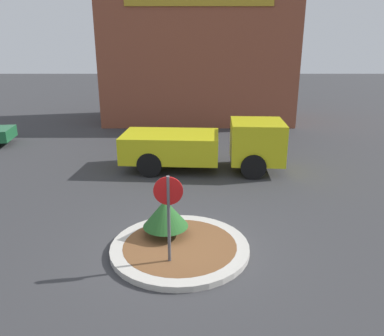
# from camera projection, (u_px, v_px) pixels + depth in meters

# --- Properties ---
(ground_plane) EXTENTS (120.00, 120.00, 0.00)m
(ground_plane) POSITION_uv_depth(u_px,v_px,m) (181.00, 250.00, 8.94)
(ground_plane) COLOR #38383A
(traffic_island) EXTENTS (3.30, 3.30, 0.14)m
(traffic_island) POSITION_uv_depth(u_px,v_px,m) (181.00, 247.00, 8.92)
(traffic_island) COLOR #BCB7AD
(traffic_island) RESTS_ON ground_plane
(stop_sign) EXTENTS (0.62, 0.07, 2.12)m
(stop_sign) POSITION_uv_depth(u_px,v_px,m) (170.00, 206.00, 7.85)
(stop_sign) COLOR #4C4C51
(stop_sign) RESTS_ON ground_plane
(island_shrub) EXTENTS (1.13, 1.13, 0.94)m
(island_shrub) POSITION_uv_depth(u_px,v_px,m) (167.00, 213.00, 9.21)
(island_shrub) COLOR brown
(island_shrub) RESTS_ON traffic_island
(utility_truck) EXTENTS (6.30, 2.64, 1.94)m
(utility_truck) POSITION_uv_depth(u_px,v_px,m) (209.00, 145.00, 14.53)
(utility_truck) COLOR gold
(utility_truck) RESTS_ON ground_plane
(storefront_building) EXTENTS (11.50, 6.07, 7.94)m
(storefront_building) POSITION_uv_depth(u_px,v_px,m) (200.00, 57.00, 23.77)
(storefront_building) COLOR brown
(storefront_building) RESTS_ON ground_plane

